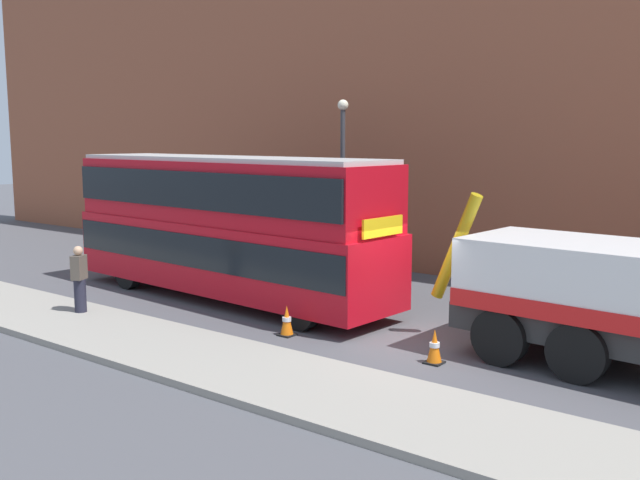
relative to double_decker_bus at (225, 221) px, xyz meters
The scene contains 8 objects.
ground_plane 6.90m from the double_decker_bus, ahead, with size 120.00×120.00×0.00m, color #4C4C51.
near_kerb 8.18m from the double_decker_bus, 34.28° to the right, with size 60.00×2.80×0.15m, color gray.
building_facade 11.45m from the double_decker_bus, 48.56° to the left, with size 60.00×1.50×16.00m.
double_decker_bus is the anchor object (origin of this frame).
pedestrian_onlooker 4.27m from the double_decker_bus, 110.33° to the right, with size 0.41×0.47×1.71m.
traffic_cone_near_bus 4.70m from the double_decker_bus, 26.07° to the right, with size 0.36×0.36×0.72m.
traffic_cone_midway 8.00m from the double_decker_bus, 12.11° to the right, with size 0.36×0.36×0.72m.
street_lamp 5.35m from the double_decker_bus, 86.21° to the left, with size 0.36×0.36×5.83m.
Camera 1 is at (7.81, -13.96, 4.58)m, focal length 39.99 mm.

